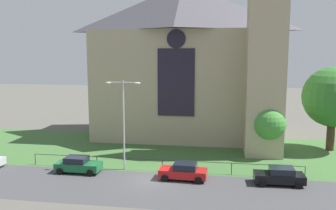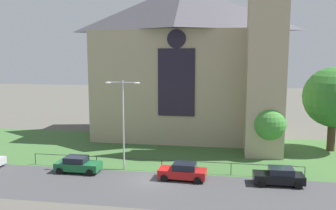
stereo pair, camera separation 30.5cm
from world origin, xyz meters
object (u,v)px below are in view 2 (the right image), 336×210
tree_right_near (269,124)px  tree_right_far (334,97)px  church_building (188,60)px  parked_car_red (183,171)px  streetlamp_near (123,114)px  parked_car_green (78,164)px  parked_car_black (279,176)px

tree_right_near → tree_right_far: 8.88m
tree_right_near → church_building: bearing=138.1°
church_building → tree_right_far: (17.12, -4.53, -4.08)m
church_building → parked_car_red: (1.50, -16.95, -9.53)m
tree_right_near → tree_right_far: bearing=29.4°
streetlamp_near → parked_car_red: size_ratio=2.02×
tree_right_far → streetlamp_near: bearing=-153.9°
streetlamp_near → parked_car_green: size_ratio=2.05×
parked_car_red → streetlamp_near: bearing=-14.7°
church_building → tree_right_near: size_ratio=4.73×
parked_car_black → streetlamp_near: bearing=-8.7°
parked_car_green → parked_car_black: 18.29m
tree_right_far → streetlamp_near: size_ratio=1.12×
tree_right_near → tree_right_far: (7.42, 4.17, 2.53)m
streetlamp_near → parked_car_green: (-4.08, -1.48, -4.71)m
church_building → parked_car_black: size_ratio=6.11×
tree_right_far → parked_car_black: size_ratio=2.27×
streetlamp_near → parked_car_red: streetlamp_near is taller
tree_right_far → parked_car_red: (-15.62, -12.43, -5.45)m
tree_right_near → parked_car_green: size_ratio=1.30×
tree_right_near → parked_car_red: tree_right_near is taller
parked_car_red → tree_right_near: bearing=-132.2°
streetlamp_near → tree_right_near: bearing=24.3°
tree_right_far → parked_car_red: 20.69m
tree_right_near → parked_car_black: 8.66m
parked_car_green → parked_car_red: same height
church_building → parked_car_black: church_building is taller
church_building → tree_right_near: bearing=-41.9°
tree_right_near → streetlamp_near: bearing=-155.7°
church_building → streetlamp_near: bearing=-106.5°
parked_car_red → parked_car_green: bearing=0.4°
tree_right_far → parked_car_green: tree_right_far is taller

